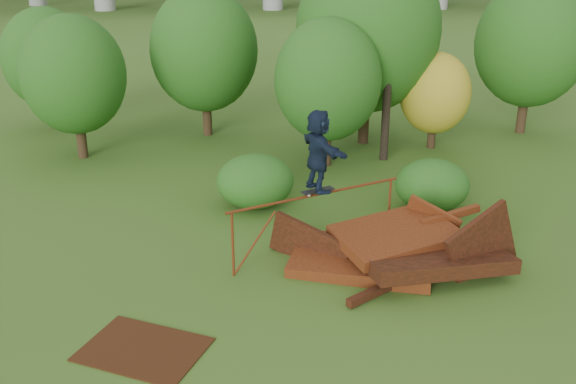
{
  "coord_description": "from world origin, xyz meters",
  "views": [
    {
      "loc": [
        -1.38,
        -11.94,
        7.11
      ],
      "look_at": [
        -0.8,
        2.0,
        1.6
      ],
      "focal_mm": 40.0,
      "sensor_mm": 36.0,
      "label": 1
    }
  ],
  "objects_px": {
    "skater": "(318,151)",
    "utility_pole": "(392,1)",
    "scrap_pile": "(399,251)",
    "flat_plate": "(143,349)"
  },
  "relations": [
    {
      "from": "scrap_pile",
      "to": "utility_pole",
      "type": "height_order",
      "value": "utility_pole"
    },
    {
      "from": "scrap_pile",
      "to": "skater",
      "type": "height_order",
      "value": "skater"
    },
    {
      "from": "flat_plate",
      "to": "utility_pole",
      "type": "bearing_deg",
      "value": 59.2
    },
    {
      "from": "scrap_pile",
      "to": "utility_pole",
      "type": "relative_size",
      "value": 0.55
    },
    {
      "from": "scrap_pile",
      "to": "skater",
      "type": "bearing_deg",
      "value": 158.84
    },
    {
      "from": "scrap_pile",
      "to": "skater",
      "type": "distance_m",
      "value": 2.98
    },
    {
      "from": "flat_plate",
      "to": "scrap_pile",
      "type": "bearing_deg",
      "value": 29.21
    },
    {
      "from": "skater",
      "to": "utility_pole",
      "type": "distance_m",
      "value": 8.13
    },
    {
      "from": "scrap_pile",
      "to": "flat_plate",
      "type": "xyz_separation_m",
      "value": [
        -5.4,
        -3.02,
        -0.4
      ]
    },
    {
      "from": "utility_pole",
      "to": "flat_plate",
      "type": "bearing_deg",
      "value": -120.8
    }
  ]
}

